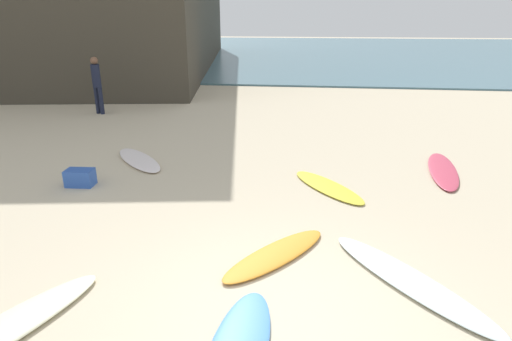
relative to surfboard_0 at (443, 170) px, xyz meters
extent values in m
plane|color=beige|center=(-3.19, -5.11, -0.04)|extent=(120.00, 120.00, 0.00)
cube|color=slate|center=(-3.19, 30.80, 0.00)|extent=(120.00, 40.00, 0.08)
ellipsoid|color=#D1445D|center=(0.00, 0.00, 0.00)|extent=(0.95, 2.48, 0.07)
ellipsoid|color=white|center=(-6.70, -0.13, 0.01)|extent=(1.79, 1.92, 0.09)
ellipsoid|color=orange|center=(-3.28, -3.80, 0.00)|extent=(1.59, 1.82, 0.08)
ellipsoid|color=white|center=(-1.58, -4.22, 0.00)|extent=(2.00, 2.32, 0.08)
ellipsoid|color=yellow|center=(-2.47, -1.21, -0.01)|extent=(1.61, 1.90, 0.06)
cylinder|color=#191E33|center=(-9.75, 4.43, 0.41)|extent=(0.14, 0.14, 0.89)
cylinder|color=#191E33|center=(-9.94, 4.51, 0.41)|extent=(0.14, 0.14, 0.89)
cylinder|color=#191E33|center=(-9.84, 4.47, 1.22)|extent=(0.37, 0.37, 0.74)
sphere|color=brown|center=(-9.84, 4.47, 1.71)|extent=(0.24, 0.24, 0.24)
cube|color=#2D56B2|center=(-7.29, -1.65, 0.13)|extent=(0.54, 0.36, 0.33)
camera|label=1|loc=(-2.94, -8.94, 3.15)|focal=29.90mm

